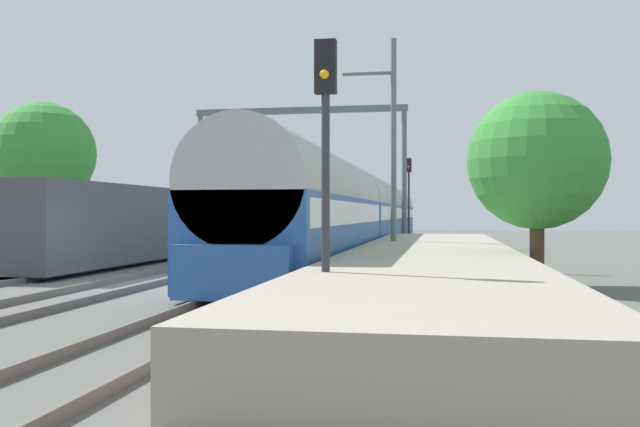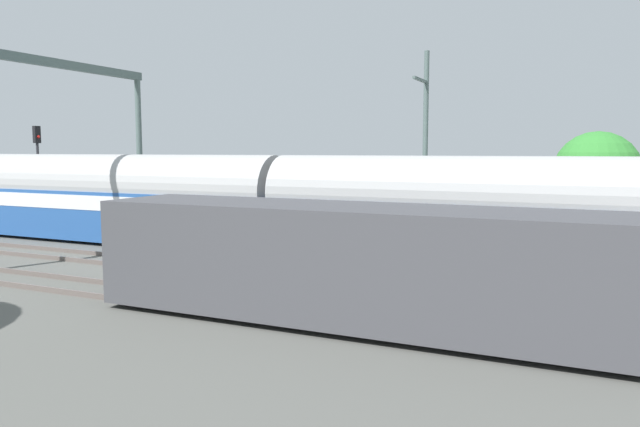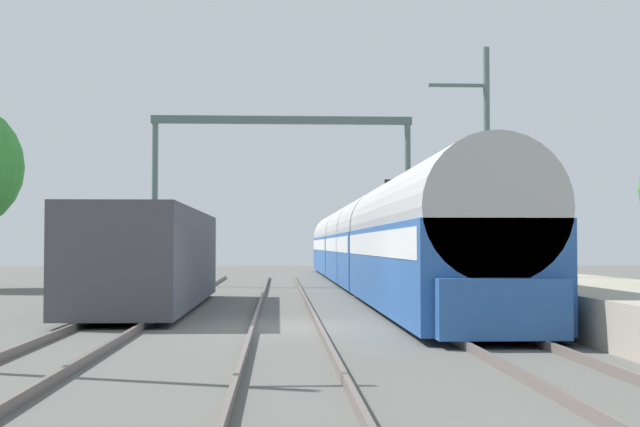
{
  "view_description": "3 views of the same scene",
  "coord_description": "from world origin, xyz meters",
  "px_view_note": "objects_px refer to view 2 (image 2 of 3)",
  "views": [
    {
      "loc": [
        7.97,
        -17.66,
        1.88
      ],
      "look_at": [
        3.86,
        5.52,
        1.87
      ],
      "focal_mm": 39.09,
      "sensor_mm": 36.0,
      "label": 1
    },
    {
      "loc": [
        -17.02,
        0.67,
        4.19
      ],
      "look_at": [
        1.85,
        9.29,
        1.98
      ],
      "focal_mm": 33.68,
      "sensor_mm": 36.0,
      "label": 2
    },
    {
      "loc": [
        -0.16,
        -20.12,
        1.85
      ],
      "look_at": [
        1.93,
        24.41,
        3.47
      ],
      "focal_mm": 49.54,
      "sensor_mm": 36.0,
      "label": 3
    }
  ],
  "objects_px": {
    "freight_car": "(352,264)",
    "catenary_gantry": "(36,114)",
    "passenger_train": "(121,199)",
    "railway_signal_far": "(38,164)",
    "person_crossing": "(116,216)"
  },
  "relations": [
    {
      "from": "railway_signal_far",
      "to": "catenary_gantry",
      "type": "height_order",
      "value": "catenary_gantry"
    },
    {
      "from": "railway_signal_far",
      "to": "person_crossing",
      "type": "bearing_deg",
      "value": -97.48
    },
    {
      "from": "passenger_train",
      "to": "catenary_gantry",
      "type": "bearing_deg",
      "value": 171.11
    },
    {
      "from": "freight_car",
      "to": "catenary_gantry",
      "type": "xyz_separation_m",
      "value": [
        3.86,
        14.9,
        4.13
      ]
    },
    {
      "from": "freight_car",
      "to": "person_crossing",
      "type": "height_order",
      "value": "freight_car"
    },
    {
      "from": "catenary_gantry",
      "to": "railway_signal_far",
      "type": "bearing_deg",
      "value": 49.63
    },
    {
      "from": "railway_signal_far",
      "to": "passenger_train",
      "type": "bearing_deg",
      "value": -104.52
    },
    {
      "from": "catenary_gantry",
      "to": "passenger_train",
      "type": "bearing_deg",
      "value": -8.89
    },
    {
      "from": "freight_car",
      "to": "catenary_gantry",
      "type": "height_order",
      "value": "catenary_gantry"
    },
    {
      "from": "freight_car",
      "to": "railway_signal_far",
      "type": "xyz_separation_m",
      "value": [
        9.64,
        21.7,
        1.98
      ]
    },
    {
      "from": "passenger_train",
      "to": "freight_car",
      "type": "xyz_separation_m",
      "value": [
        -7.73,
        -14.29,
        -0.5
      ]
    },
    {
      "from": "railway_signal_far",
      "to": "catenary_gantry",
      "type": "xyz_separation_m",
      "value": [
        -5.78,
        -6.8,
        2.15
      ]
    },
    {
      "from": "passenger_train",
      "to": "railway_signal_far",
      "type": "xyz_separation_m",
      "value": [
        1.92,
        7.41,
        1.48
      ]
    },
    {
      "from": "person_crossing",
      "to": "railway_signal_far",
      "type": "relative_size",
      "value": 0.32
    },
    {
      "from": "passenger_train",
      "to": "freight_car",
      "type": "bearing_deg",
      "value": -118.4
    }
  ]
}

